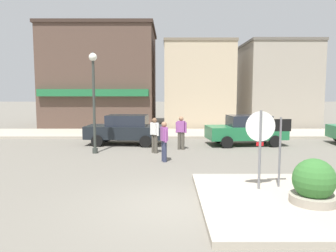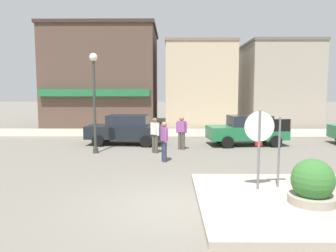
{
  "view_description": "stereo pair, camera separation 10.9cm",
  "coord_description": "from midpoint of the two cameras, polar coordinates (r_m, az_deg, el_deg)",
  "views": [
    {
      "loc": [
        -0.21,
        -7.79,
        2.81
      ],
      "look_at": [
        -0.2,
        4.5,
        1.5
      ],
      "focal_mm": 35.0,
      "sensor_mm": 36.0,
      "label": 1
    },
    {
      "loc": [
        -0.1,
        -7.79,
        2.81
      ],
      "look_at": [
        -0.2,
        4.5,
        1.5
      ],
      "focal_mm": 35.0,
      "sensor_mm": 36.0,
      "label": 2
    }
  ],
  "objects": [
    {
      "name": "sidewalk_corner",
      "position": [
        9.28,
        25.59,
        -11.68
      ],
      "size": [
        6.4,
        4.8,
        0.15
      ],
      "primitive_type": "cube",
      "color": "#A89E8C",
      "rests_on": "ground"
    },
    {
      "name": "parked_car_nearest",
      "position": [
        17.43,
        -7.64,
        -0.55
      ],
      "size": [
        4.13,
        2.13,
        1.56
      ],
      "color": "black",
      "rests_on": "ground"
    },
    {
      "name": "lamp_post",
      "position": [
        15.06,
        -13.06,
        6.5
      ],
      "size": [
        0.36,
        0.36,
        4.54
      ],
      "color": "#333833",
      "rests_on": "ground"
    },
    {
      "name": "kerb_far",
      "position": [
        21.29,
        0.38,
        -1.29
      ],
      "size": [
        80.0,
        4.0,
        0.15
      ],
      "primitive_type": "cube",
      "color": "#A89E8C",
      "rests_on": "ground"
    },
    {
      "name": "ground_plane",
      "position": [
        8.29,
        1.05,
        -13.76
      ],
      "size": [
        160.0,
        160.0,
        0.0
      ],
      "primitive_type": "plane",
      "color": "#6B665B"
    },
    {
      "name": "building_storefront_left_mid",
      "position": [
        28.12,
        17.95,
        6.81
      ],
      "size": [
        5.32,
        6.51,
        6.6
      ],
      "color": "#9E9384",
      "rests_on": "ground"
    },
    {
      "name": "building_corner_shop",
      "position": [
        27.34,
        -11.32,
        8.23
      ],
      "size": [
        8.43,
        7.86,
        7.76
      ],
      "color": "brown",
      "rests_on": "ground"
    },
    {
      "name": "stop_sign",
      "position": [
        9.16,
        15.4,
        -2.26
      ],
      "size": [
        0.82,
        0.09,
        2.3
      ],
      "color": "slate",
      "rests_on": "ground"
    },
    {
      "name": "pedestrian_crossing_far",
      "position": [
        15.75,
        2.08,
        -1.0
      ],
      "size": [
        0.55,
        0.33,
        1.61
      ],
      "color": "#4C473D",
      "rests_on": "ground"
    },
    {
      "name": "pedestrian_kerb_side",
      "position": [
        13.05,
        -0.94,
        -2.48
      ],
      "size": [
        0.31,
        0.55,
        1.61
      ],
      "color": "#2D334C",
      "rests_on": "ground"
    },
    {
      "name": "pedestrian_crossing_near",
      "position": [
        14.89,
        -2.59,
        -1.42
      ],
      "size": [
        0.44,
        0.47,
        1.61
      ],
      "color": "#4C473D",
      "rests_on": "ground"
    },
    {
      "name": "parked_car_second",
      "position": [
        17.57,
        13.28,
        -0.61
      ],
      "size": [
        4.16,
        2.21,
        1.56
      ],
      "color": "#1E6B3D",
      "rests_on": "ground"
    },
    {
      "name": "planter",
      "position": [
        8.62,
        23.68,
        -9.57
      ],
      "size": [
        1.1,
        1.1,
        1.23
      ],
      "color": "gray",
      "rests_on": "ground"
    },
    {
      "name": "building_storefront_left_near",
      "position": [
        26.38,
        4.96,
        7.09
      ],
      "size": [
        5.28,
        5.72,
        6.55
      ],
      "color": "tan",
      "rests_on": "ground"
    },
    {
      "name": "one_way_sign",
      "position": [
        9.56,
        18.6,
        -3.15
      ],
      "size": [
        0.6,
        0.07,
        2.1
      ],
      "color": "slate",
      "rests_on": "ground"
    }
  ]
}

